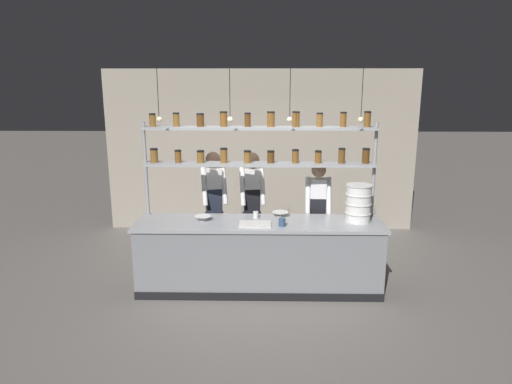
{
  "coord_description": "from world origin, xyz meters",
  "views": [
    {
      "loc": [
        0.07,
        -5.61,
        2.67
      ],
      "look_at": [
        -0.04,
        0.2,
        1.27
      ],
      "focal_mm": 32.0,
      "sensor_mm": 36.0,
      "label": 1
    }
  ],
  "objects_px": {
    "chef_left": "(214,201)",
    "prep_bowl_near_left": "(203,218)",
    "spice_shelf_unit": "(260,149)",
    "cutting_board": "(255,224)",
    "serving_cup_front": "(282,222)",
    "serving_cup_by_board": "(256,215)",
    "chef_right": "(317,211)",
    "prep_bowl_center_front": "(280,214)",
    "chef_center": "(252,201)",
    "container_stack": "(358,203)"
  },
  "relations": [
    {
      "from": "chef_left",
      "to": "prep_bowl_near_left",
      "type": "bearing_deg",
      "value": -110.49
    },
    {
      "from": "spice_shelf_unit",
      "to": "cutting_board",
      "type": "distance_m",
      "value": 1.0
    },
    {
      "from": "prep_bowl_near_left",
      "to": "serving_cup_front",
      "type": "distance_m",
      "value": 1.05
    },
    {
      "from": "chef_left",
      "to": "serving_cup_by_board",
      "type": "xyz_separation_m",
      "value": [
        0.62,
        -0.61,
        -0.03
      ]
    },
    {
      "from": "chef_left",
      "to": "chef_right",
      "type": "relative_size",
      "value": 1.07
    },
    {
      "from": "cutting_board",
      "to": "serving_cup_front",
      "type": "relative_size",
      "value": 3.88
    },
    {
      "from": "cutting_board",
      "to": "serving_cup_by_board",
      "type": "xyz_separation_m",
      "value": [
        0.0,
        0.31,
        0.03
      ]
    },
    {
      "from": "prep_bowl_near_left",
      "to": "serving_cup_by_board",
      "type": "bearing_deg",
      "value": 10.2
    },
    {
      "from": "cutting_board",
      "to": "serving_cup_by_board",
      "type": "relative_size",
      "value": 4.63
    },
    {
      "from": "cutting_board",
      "to": "prep_bowl_center_front",
      "type": "relative_size",
      "value": 1.81
    },
    {
      "from": "spice_shelf_unit",
      "to": "serving_cup_by_board",
      "type": "xyz_separation_m",
      "value": [
        -0.05,
        -0.15,
        -0.86
      ]
    },
    {
      "from": "chef_left",
      "to": "serving_cup_front",
      "type": "distance_m",
      "value": 1.36
    },
    {
      "from": "chef_left",
      "to": "serving_cup_by_board",
      "type": "distance_m",
      "value": 0.87
    },
    {
      "from": "cutting_board",
      "to": "chef_left",
      "type": "bearing_deg",
      "value": 123.71
    },
    {
      "from": "spice_shelf_unit",
      "to": "cutting_board",
      "type": "relative_size",
      "value": 7.68
    },
    {
      "from": "spice_shelf_unit",
      "to": "serving_cup_by_board",
      "type": "relative_size",
      "value": 35.59
    },
    {
      "from": "chef_right",
      "to": "cutting_board",
      "type": "height_order",
      "value": "chef_right"
    },
    {
      "from": "serving_cup_front",
      "to": "serving_cup_by_board",
      "type": "xyz_separation_m",
      "value": [
        -0.33,
        0.35,
        -0.01
      ]
    },
    {
      "from": "chef_left",
      "to": "serving_cup_by_board",
      "type": "height_order",
      "value": "chef_left"
    },
    {
      "from": "spice_shelf_unit",
      "to": "serving_cup_front",
      "type": "height_order",
      "value": "spice_shelf_unit"
    },
    {
      "from": "chef_center",
      "to": "cutting_board",
      "type": "height_order",
      "value": "chef_center"
    },
    {
      "from": "spice_shelf_unit",
      "to": "chef_center",
      "type": "relative_size",
      "value": 1.81
    },
    {
      "from": "chef_left",
      "to": "cutting_board",
      "type": "distance_m",
      "value": 1.12
    },
    {
      "from": "prep_bowl_near_left",
      "to": "prep_bowl_center_front",
      "type": "relative_size",
      "value": 0.98
    },
    {
      "from": "spice_shelf_unit",
      "to": "chef_left",
      "type": "distance_m",
      "value": 1.16
    },
    {
      "from": "chef_right",
      "to": "prep_bowl_center_front",
      "type": "xyz_separation_m",
      "value": [
        -0.53,
        -0.32,
        0.04
      ]
    },
    {
      "from": "prep_bowl_center_front",
      "to": "serving_cup_front",
      "type": "xyz_separation_m",
      "value": [
        0.0,
        -0.44,
        0.02
      ]
    },
    {
      "from": "chef_center",
      "to": "cutting_board",
      "type": "distance_m",
      "value": 0.94
    },
    {
      "from": "prep_bowl_near_left",
      "to": "serving_cup_by_board",
      "type": "distance_m",
      "value": 0.7
    },
    {
      "from": "chef_center",
      "to": "serving_cup_by_board",
      "type": "distance_m",
      "value": 0.63
    },
    {
      "from": "container_stack",
      "to": "prep_bowl_near_left",
      "type": "relative_size",
      "value": 2.23
    },
    {
      "from": "cutting_board",
      "to": "prep_bowl_near_left",
      "type": "height_order",
      "value": "prep_bowl_near_left"
    },
    {
      "from": "chef_right",
      "to": "serving_cup_by_board",
      "type": "relative_size",
      "value": 18.45
    },
    {
      "from": "chef_left",
      "to": "prep_bowl_near_left",
      "type": "relative_size",
      "value": 7.88
    },
    {
      "from": "serving_cup_front",
      "to": "chef_left",
      "type": "bearing_deg",
      "value": 134.55
    },
    {
      "from": "chef_left",
      "to": "chef_right",
      "type": "xyz_separation_m",
      "value": [
        1.48,
        -0.21,
        -0.08
      ]
    },
    {
      "from": "spice_shelf_unit",
      "to": "chef_right",
      "type": "height_order",
      "value": "spice_shelf_unit"
    },
    {
      "from": "container_stack",
      "to": "prep_bowl_near_left",
      "type": "xyz_separation_m",
      "value": [
        -2.01,
        -0.0,
        -0.21
      ]
    },
    {
      "from": "prep_bowl_near_left",
      "to": "prep_bowl_center_front",
      "type": "bearing_deg",
      "value": 11.53
    },
    {
      "from": "serving_cup_by_board",
      "to": "chef_center",
      "type": "bearing_deg",
      "value": 96.19
    },
    {
      "from": "chef_left",
      "to": "prep_bowl_center_front",
      "type": "bearing_deg",
      "value": -44.62
    },
    {
      "from": "spice_shelf_unit",
      "to": "container_stack",
      "type": "bearing_deg",
      "value": -12.16
    },
    {
      "from": "chef_left",
      "to": "prep_bowl_near_left",
      "type": "distance_m",
      "value": 0.74
    },
    {
      "from": "chef_right",
      "to": "prep_bowl_near_left",
      "type": "height_order",
      "value": "chef_right"
    },
    {
      "from": "chef_center",
      "to": "prep_bowl_near_left",
      "type": "distance_m",
      "value": 0.97
    },
    {
      "from": "chef_center",
      "to": "serving_cup_by_board",
      "type": "relative_size",
      "value": 19.71
    },
    {
      "from": "prep_bowl_center_front",
      "to": "serving_cup_front",
      "type": "height_order",
      "value": "serving_cup_front"
    },
    {
      "from": "spice_shelf_unit",
      "to": "cutting_board",
      "type": "xyz_separation_m",
      "value": [
        -0.05,
        -0.47,
        -0.89
      ]
    },
    {
      "from": "chef_center",
      "to": "cutting_board",
      "type": "relative_size",
      "value": 4.25
    },
    {
      "from": "container_stack",
      "to": "serving_cup_by_board",
      "type": "bearing_deg",
      "value": 174.79
    }
  ]
}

